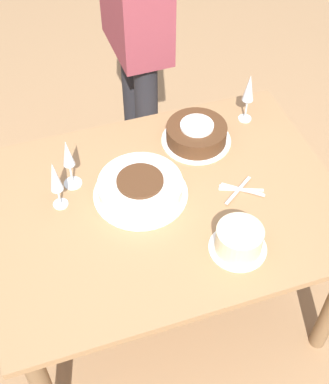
% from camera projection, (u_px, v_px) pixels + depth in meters
% --- Properties ---
extents(ground_plane, '(12.00, 12.00, 0.00)m').
position_uv_depth(ground_plane, '(164.00, 301.00, 2.53)').
color(ground_plane, '#A87F56').
extents(dining_table, '(1.31, 0.97, 0.73)m').
position_uv_depth(dining_table, '(164.00, 219.00, 2.07)').
color(dining_table, '#9E754C').
rests_on(dining_table, ground_plane).
extents(cake_center_white, '(0.36, 0.36, 0.08)m').
position_uv_depth(cake_center_white, '(140.00, 188.00, 1.98)').
color(cake_center_white, white).
rests_on(cake_center_white, dining_table).
extents(cake_front_chocolate, '(0.29, 0.29, 0.09)m').
position_uv_depth(cake_front_chocolate, '(197.00, 134.00, 2.18)').
color(cake_front_chocolate, white).
rests_on(cake_front_chocolate, dining_table).
extents(cake_back_decorated, '(0.20, 0.20, 0.10)m').
position_uv_depth(cake_back_decorated, '(239.00, 240.00, 1.81)').
color(cake_back_decorated, white).
rests_on(cake_back_decorated, dining_table).
extents(wine_glass_near, '(0.07, 0.07, 0.22)m').
position_uv_depth(wine_glass_near, '(68.00, 157.00, 1.94)').
color(wine_glass_near, silver).
rests_on(wine_glass_near, dining_table).
extents(wine_glass_far, '(0.06, 0.06, 0.22)m').
position_uv_depth(wine_glass_far, '(55.00, 178.00, 1.87)').
color(wine_glass_far, silver).
rests_on(wine_glass_far, dining_table).
extents(wine_glass_extra, '(0.06, 0.06, 0.23)m').
position_uv_depth(wine_glass_extra, '(249.00, 90.00, 2.18)').
color(wine_glass_extra, silver).
rests_on(wine_glass_extra, dining_table).
extents(fork_pile, '(0.17, 0.12, 0.01)m').
position_uv_depth(fork_pile, '(241.00, 190.00, 2.02)').
color(fork_pile, silver).
rests_on(fork_pile, dining_table).
extents(person_cutting, '(0.23, 0.41, 1.77)m').
position_uv_depth(person_cutting, '(135.00, 3.00, 2.26)').
color(person_cutting, '#232328').
rests_on(person_cutting, ground_plane).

